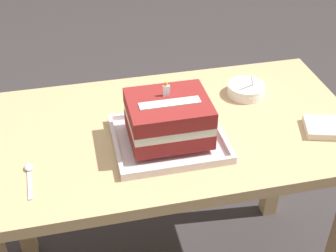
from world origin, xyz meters
TOP-DOWN VIEW (x-y plane):
  - dining_table at (0.00, 0.00)m, footprint 1.15×0.63m
  - foil_tray at (-0.01, -0.07)m, footprint 0.31×0.28m
  - birthday_cake at (-0.01, -0.07)m, footprint 0.22×0.19m
  - bowl_stack at (0.29, 0.12)m, footprint 0.12×0.12m
  - serving_spoon_near_tray at (-0.40, -0.12)m, footprint 0.02×0.14m
  - napkin_pile at (0.44, -0.12)m, footprint 0.13×0.13m

SIDE VIEW (x-z plane):
  - dining_table at x=0.00m, z-range 0.24..0.97m
  - serving_spoon_near_tray at x=-0.40m, z-range 0.72..0.74m
  - foil_tray at x=-0.01m, z-range 0.72..0.74m
  - napkin_pile at x=0.44m, z-range 0.73..0.75m
  - bowl_stack at x=0.29m, z-range 0.70..0.79m
  - birthday_cake at x=-0.01m, z-range 0.73..0.89m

